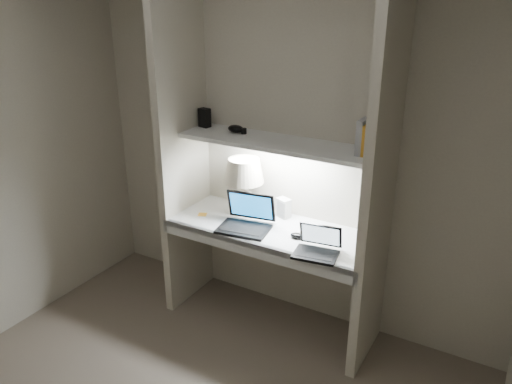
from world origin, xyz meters
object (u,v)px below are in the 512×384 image
Objects in this scene: laptop_main at (246,220)px; book_row at (375,139)px; speaker at (283,208)px; table_lamp at (244,177)px; laptop_netbook at (317,247)px.

laptop_main is 1.04m from book_row.
table_lamp is at bearing -137.99° from speaker.
book_row is (0.92, 0.00, 0.41)m from table_lamp.
table_lamp is 0.80m from laptop_netbook.
laptop_netbook is at bearing -21.99° from table_lamp.
laptop_main is at bearing 161.72° from laptop_netbook.
book_row is at bearing 13.59° from speaker.
speaker is at bearing 130.15° from laptop_netbook.
table_lamp is 1.41× the size of laptop_netbook.
book_row reaches higher than table_lamp.
laptop_main is 0.58m from laptop_netbook.
laptop_main is (0.13, -0.18, -0.23)m from table_lamp.
table_lamp reaches higher than laptop_main.
book_row is (0.22, 0.29, 0.66)m from laptop_netbook.
table_lamp is at bearing 149.58° from laptop_netbook.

